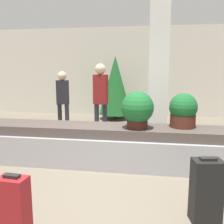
{
  "coord_description": "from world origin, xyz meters",
  "views": [
    {
      "loc": [
        0.68,
        -2.78,
        1.68
      ],
      "look_at": [
        0.0,
        1.47,
        0.94
      ],
      "focal_mm": 40.0,
      "sensor_mm": 36.0,
      "label": 1
    }
  ],
  "objects_px": {
    "pillar": "(158,73)",
    "suitcase_1": "(14,214)",
    "potted_plant_2": "(137,110)",
    "decorated_tree": "(115,85)",
    "traveler_1": "(101,94)",
    "suitcase_0": "(206,191)",
    "traveler_0": "(63,97)",
    "potted_plant_1": "(183,111)"
  },
  "relations": [
    {
      "from": "suitcase_1",
      "to": "traveler_0",
      "type": "relative_size",
      "value": 0.46
    },
    {
      "from": "suitcase_1",
      "to": "traveler_0",
      "type": "xyz_separation_m",
      "value": [
        -1.07,
        4.27,
        0.61
      ]
    },
    {
      "from": "suitcase_0",
      "to": "decorated_tree",
      "type": "distance_m",
      "value": 6.04
    },
    {
      "from": "suitcase_1",
      "to": "traveler_1",
      "type": "distance_m",
      "value": 3.88
    },
    {
      "from": "traveler_0",
      "to": "pillar",
      "type": "bearing_deg",
      "value": -29.61
    },
    {
      "from": "traveler_1",
      "to": "traveler_0",
      "type": "bearing_deg",
      "value": 167.83
    },
    {
      "from": "traveler_0",
      "to": "potted_plant_1",
      "type": "bearing_deg",
      "value": -48.4
    },
    {
      "from": "pillar",
      "to": "suitcase_0",
      "type": "distance_m",
      "value": 3.2
    },
    {
      "from": "suitcase_0",
      "to": "traveler_1",
      "type": "distance_m",
      "value": 3.65
    },
    {
      "from": "potted_plant_1",
      "to": "potted_plant_2",
      "type": "bearing_deg",
      "value": -164.49
    },
    {
      "from": "traveler_0",
      "to": "potted_plant_2",
      "type": "bearing_deg",
      "value": -60.24
    },
    {
      "from": "potted_plant_2",
      "to": "decorated_tree",
      "type": "xyz_separation_m",
      "value": [
        -1.0,
        4.23,
        0.14
      ]
    },
    {
      "from": "suitcase_0",
      "to": "suitcase_1",
      "type": "bearing_deg",
      "value": -168.28
    },
    {
      "from": "potted_plant_2",
      "to": "traveler_0",
      "type": "xyz_separation_m",
      "value": [
        -2.07,
        2.07,
        -0.04
      ]
    },
    {
      "from": "potted_plant_2",
      "to": "traveler_1",
      "type": "height_order",
      "value": "traveler_1"
    },
    {
      "from": "traveler_1",
      "to": "potted_plant_2",
      "type": "bearing_deg",
      "value": -48.98
    },
    {
      "from": "suitcase_0",
      "to": "potted_plant_1",
      "type": "relative_size",
      "value": 1.27
    },
    {
      "from": "pillar",
      "to": "suitcase_0",
      "type": "height_order",
      "value": "pillar"
    },
    {
      "from": "suitcase_0",
      "to": "suitcase_1",
      "type": "relative_size",
      "value": 1.0
    },
    {
      "from": "potted_plant_2",
      "to": "potted_plant_1",
      "type": "bearing_deg",
      "value": 15.51
    },
    {
      "from": "suitcase_1",
      "to": "potted_plant_2",
      "type": "distance_m",
      "value": 2.5
    },
    {
      "from": "pillar",
      "to": "decorated_tree",
      "type": "distance_m",
      "value": 3.13
    },
    {
      "from": "pillar",
      "to": "suitcase_1",
      "type": "xyz_separation_m",
      "value": [
        -1.36,
        -3.64,
        -1.24
      ]
    },
    {
      "from": "suitcase_1",
      "to": "decorated_tree",
      "type": "height_order",
      "value": "decorated_tree"
    },
    {
      "from": "suitcase_1",
      "to": "potted_plant_1",
      "type": "bearing_deg",
      "value": 57.77
    },
    {
      "from": "pillar",
      "to": "decorated_tree",
      "type": "bearing_deg",
      "value": 115.98
    },
    {
      "from": "suitcase_1",
      "to": "decorated_tree",
      "type": "distance_m",
      "value": 6.48
    },
    {
      "from": "traveler_0",
      "to": "decorated_tree",
      "type": "height_order",
      "value": "decorated_tree"
    },
    {
      "from": "potted_plant_1",
      "to": "traveler_0",
      "type": "relative_size",
      "value": 0.36
    },
    {
      "from": "decorated_tree",
      "to": "suitcase_0",
      "type": "bearing_deg",
      "value": -72.06
    },
    {
      "from": "potted_plant_2",
      "to": "decorated_tree",
      "type": "bearing_deg",
      "value": 103.25
    },
    {
      "from": "suitcase_0",
      "to": "potted_plant_1",
      "type": "bearing_deg",
      "value": 82.67
    },
    {
      "from": "suitcase_0",
      "to": "suitcase_1",
      "type": "distance_m",
      "value": 1.99
    },
    {
      "from": "suitcase_0",
      "to": "traveler_1",
      "type": "height_order",
      "value": "traveler_1"
    },
    {
      "from": "pillar",
      "to": "potted_plant_1",
      "type": "relative_size",
      "value": 5.43
    },
    {
      "from": "potted_plant_2",
      "to": "decorated_tree",
      "type": "relative_size",
      "value": 0.3
    },
    {
      "from": "pillar",
      "to": "suitcase_1",
      "type": "bearing_deg",
      "value": -110.45
    },
    {
      "from": "decorated_tree",
      "to": "potted_plant_2",
      "type": "bearing_deg",
      "value": -76.75
    },
    {
      "from": "potted_plant_1",
      "to": "potted_plant_2",
      "type": "xyz_separation_m",
      "value": [
        -0.77,
        -0.21,
        0.04
      ]
    },
    {
      "from": "suitcase_0",
      "to": "suitcase_1",
      "type": "height_order",
      "value": "suitcase_0"
    },
    {
      "from": "suitcase_0",
      "to": "traveler_0",
      "type": "xyz_separation_m",
      "value": [
        -2.92,
        3.53,
        0.61
      ]
    },
    {
      "from": "potted_plant_2",
      "to": "traveler_0",
      "type": "bearing_deg",
      "value": 135.01
    }
  ]
}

